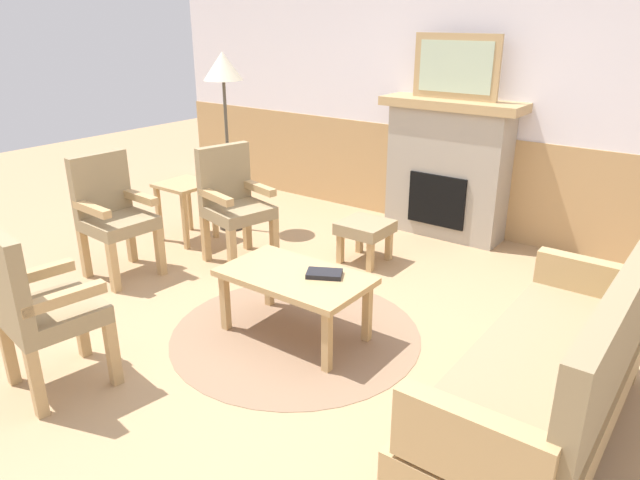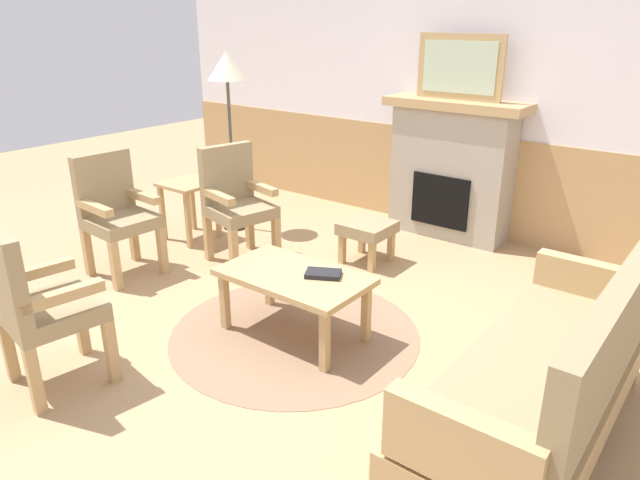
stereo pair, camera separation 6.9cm
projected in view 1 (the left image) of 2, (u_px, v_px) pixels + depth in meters
The scene contains 14 objects.
ground_plane at pixel (289, 331), 3.93m from camera, with size 14.00×14.00×0.00m, color tan.
wall_back at pixel (465, 93), 5.40m from camera, with size 7.20×0.14×2.70m.
fireplace at pixel (448, 168), 5.45m from camera, with size 1.30×0.44×1.28m.
framed_picture at pixel (456, 67), 5.12m from camera, with size 0.80×0.04×0.56m.
couch at pixel (550, 374), 2.77m from camera, with size 0.70×1.80×0.98m.
coffee_table at pixel (294, 282), 3.75m from camera, with size 0.96×0.56×0.44m.
round_rug at pixel (295, 334), 3.89m from camera, with size 1.66×1.66×0.01m, color #896B51.
book_on_table at pixel (324, 274), 3.70m from camera, with size 0.22×0.14×0.03m, color black.
footstool at pixel (365, 230), 4.94m from camera, with size 0.40×0.40×0.36m.
armchair_near_fireplace at pixel (112, 211), 4.62m from camera, with size 0.51×0.51×0.98m.
armchair_by_window_left at pixel (233, 200), 4.90m from camera, with size 0.58×0.58×0.98m.
armchair_front_left at pixel (37, 303), 3.14m from camera, with size 0.55×0.55×0.98m.
side_table at pixel (185, 195), 5.39m from camera, with size 0.44×0.44×0.55m.
floor_lamp_by_chairs at pixel (223, 78), 5.31m from camera, with size 0.36×0.36×1.68m.
Camera 1 is at (2.22, -2.64, 1.99)m, focal length 32.79 mm.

